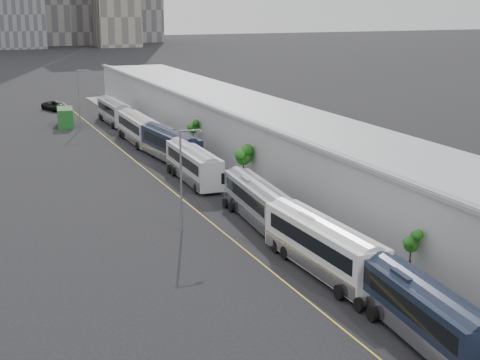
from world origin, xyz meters
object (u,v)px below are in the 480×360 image
bus_5 (171,148)px  shipping_container (65,117)px  bus_4 (194,167)px  street_lamp_near (183,173)px  street_lamp_far (80,96)px  bus_1 (421,315)px  bus_6 (138,131)px  bus_3 (257,204)px  bus_7 (114,114)px  suv (55,106)px  bus_2 (323,250)px

bus_5 → shipping_container: bearing=99.3°
bus_4 → bus_5: bus_5 is taller
street_lamp_near → street_lamp_far: (0.89, 55.41, 0.15)m
shipping_container → bus_1: bearing=-77.1°
bus_6 → bus_4: bearing=-89.7°
bus_3 → bus_1: bearing=-86.9°
bus_6 → bus_7: size_ratio=1.04×
bus_1 → bus_7: 84.70m
street_lamp_far → bus_6: bearing=-68.4°
bus_7 → suv: 19.72m
bus_1 → bus_7: size_ratio=0.97×
bus_3 → street_lamp_near: bearing=-171.1°
bus_7 → street_lamp_near: size_ratio=1.48×
bus_2 → street_lamp_far: street_lamp_far is taller
bus_1 → street_lamp_far: 81.38m
bus_7 → bus_1: bearing=-90.6°
bus_2 → street_lamp_near: street_lamp_near is taller
bus_5 → street_lamp_near: 28.67m
bus_2 → bus_6: bearing=88.5°
street_lamp_far → suv: 22.52m
bus_7 → street_lamp_far: 7.92m
bus_2 → street_lamp_far: size_ratio=1.51×
street_lamp_near → bus_3: bearing=4.4°
bus_1 → shipping_container: bearing=100.2°
bus_1 → bus_2: bearing=95.6°
bus_7 → bus_5: bearing=-90.0°
bus_4 → street_lamp_near: street_lamp_near is taller
street_lamp_far → bus_2: bearing=-85.4°
bus_3 → street_lamp_far: size_ratio=1.38×
bus_2 → bus_1: bearing=-91.1°
bus_2 → suv: size_ratio=2.29×
bus_5 → street_lamp_far: size_ratio=1.51×
bus_6 → street_lamp_near: 42.03m
shipping_container → suv: (0.90, 18.15, -0.62)m
street_lamp_far → shipping_container: (-1.82, 3.90, -3.86)m
bus_6 → bus_2: bearing=-89.7°
shipping_container → street_lamp_far: bearing=-57.1°
suv → shipping_container: bearing=-110.9°
bus_5 → street_lamp_near: (-7.11, -27.56, 3.48)m
bus_3 → street_lamp_far: street_lamp_far is taller
bus_5 → shipping_container: 32.75m
suv → street_lamp_near: bearing=-108.0°
bus_3 → bus_4: 16.03m
bus_4 → street_lamp_far: (-5.56, 38.84, 3.68)m
bus_7 → street_lamp_far: (-6.02, -3.60, 3.69)m
bus_7 → bus_4: bearing=-91.0°
bus_7 → shipping_container: bearing=177.4°
bus_6 → bus_3: bearing=-88.7°
bus_6 → shipping_container: 19.37m
street_lamp_far → suv: (-0.92, 22.05, -4.48)m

